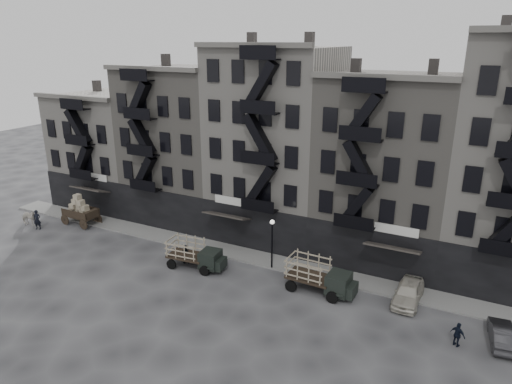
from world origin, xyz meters
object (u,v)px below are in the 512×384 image
at_px(stake_truck_west, 195,252).
at_px(car_far, 502,335).
at_px(car_east, 408,292).
at_px(pedestrian_west, 37,220).
at_px(horse, 28,218).
at_px(policeman, 458,335).
at_px(stake_truck_east, 319,274).
at_px(wagon, 79,207).
at_px(pedestrian_mid, 185,254).

relative_size(stake_truck_west, car_far, 1.32).
bearing_deg(car_east, pedestrian_west, -173.75).
height_order(horse, policeman, horse).
distance_m(car_east, pedestrian_west, 34.47).
relative_size(stake_truck_east, pedestrian_west, 2.65).
relative_size(wagon, pedestrian_mid, 2.27).
height_order(wagon, car_east, wagon).
height_order(horse, car_east, horse).
height_order(horse, wagon, wagon).
xyz_separation_m(stake_truck_west, pedestrian_mid, (-1.20, 0.31, -0.56)).
height_order(wagon, pedestrian_west, wagon).
relative_size(horse, pedestrian_mid, 1.24).
bearing_deg(stake_truck_east, pedestrian_mid, -174.27).
height_order(stake_truck_east, car_far, stake_truck_east).
bearing_deg(horse, stake_truck_west, -95.98).
relative_size(car_far, pedestrian_mid, 2.32).
height_order(wagon, stake_truck_west, wagon).
distance_m(horse, pedestrian_west, 1.60).
height_order(wagon, policeman, wagon).
distance_m(horse, car_far, 41.82).
bearing_deg(wagon, pedestrian_mid, -7.58).
bearing_deg(pedestrian_mid, policeman, 147.81).
bearing_deg(policeman, pedestrian_mid, 23.75).
relative_size(car_east, pedestrian_mid, 2.70).
bearing_deg(car_east, pedestrian_mid, -171.25).
bearing_deg(car_far, horse, -6.10).
distance_m(pedestrian_west, pedestrian_mid, 16.92).
xyz_separation_m(horse, stake_truck_west, (19.68, 0.17, 0.52)).
xyz_separation_m(car_east, pedestrian_west, (-34.34, -2.97, 0.24)).
bearing_deg(wagon, stake_truck_east, -2.15).
bearing_deg(horse, pedestrian_mid, -94.99).
xyz_separation_m(wagon, policeman, (35.18, -3.68, -0.96)).
bearing_deg(wagon, horse, -146.16).
relative_size(car_east, pedestrian_west, 2.22).
relative_size(wagon, stake_truck_east, 0.71).
bearing_deg(car_far, car_east, -27.50).
distance_m(car_east, car_far, 6.31).
bearing_deg(horse, policeman, -97.91).
xyz_separation_m(stake_truck_west, stake_truck_east, (10.17, 1.00, 0.09)).
bearing_deg(car_far, policeman, 25.21).
bearing_deg(stake_truck_west, wagon, 165.32).
xyz_separation_m(wagon, car_far, (37.60, -2.16, -1.14)).
bearing_deg(car_east, policeman, -45.79).
xyz_separation_m(car_far, pedestrian_west, (-40.24, -0.74, 0.36)).
xyz_separation_m(pedestrian_west, policeman, (37.82, -0.78, -0.18)).
height_order(stake_truck_west, policeman, stake_truck_west).
distance_m(horse, stake_truck_east, 29.88).
distance_m(horse, wagon, 5.09).
bearing_deg(wagon, stake_truck_west, -8.03).
relative_size(stake_truck_west, pedestrian_mid, 3.05).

